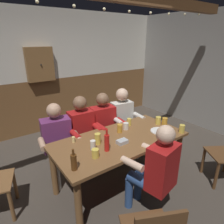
% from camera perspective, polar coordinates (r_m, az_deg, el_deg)
% --- Properties ---
extents(ground_plane, '(6.86, 6.86, 0.00)m').
position_cam_1_polar(ground_plane, '(3.28, -0.04, -18.04)').
color(ground_plane, '#423A33').
extents(back_wall_upper, '(5.72, 0.12, 1.45)m').
position_cam_1_polar(back_wall_upper, '(4.67, -18.01, 17.83)').
color(back_wall_upper, silver).
extents(back_wall_wainscot, '(5.72, 0.12, 1.18)m').
position_cam_1_polar(back_wall_wainscot, '(4.89, -16.34, 2.34)').
color(back_wall_wainscot, brown).
rests_on(back_wall_wainscot, ground_plane).
extents(side_wall_concrete, '(0.12, 4.56, 2.63)m').
position_cam_1_polar(side_wall_concrete, '(4.94, 28.97, 9.48)').
color(side_wall_concrete, gray).
rests_on(side_wall_concrete, ground_plane).
extents(dining_table, '(1.84, 0.88, 0.76)m').
position_cam_1_polar(dining_table, '(2.79, 2.31, -9.46)').
color(dining_table, brown).
rests_on(dining_table, ground_plane).
extents(person_0, '(0.59, 0.58, 1.18)m').
position_cam_1_polar(person_0, '(3.04, -15.29, -7.44)').
color(person_0, '#6B2D66').
rests_on(person_0, ground_plane).
extents(person_1, '(0.53, 0.54, 1.22)m').
position_cam_1_polar(person_1, '(3.18, -8.25, -5.23)').
color(person_1, '#AD1919').
rests_on(person_1, ground_plane).
extents(person_2, '(0.57, 0.57, 1.20)m').
position_cam_1_polar(person_2, '(3.37, -2.09, -3.67)').
color(person_2, '#AD1919').
rests_on(person_2, ground_plane).
extents(person_3, '(0.56, 0.56, 1.22)m').
position_cam_1_polar(person_3, '(3.58, 3.45, -2.09)').
color(person_3, silver).
rests_on(person_3, ground_plane).
extents(person_4, '(0.53, 0.58, 1.22)m').
position_cam_1_polar(person_4, '(2.37, 12.32, -15.63)').
color(person_4, '#AD1919').
rests_on(person_4, ground_plane).
extents(table_candle, '(0.04, 0.04, 0.08)m').
position_cam_1_polar(table_candle, '(2.67, -10.98, -7.79)').
color(table_candle, '#F9E08C').
rests_on(table_candle, dining_table).
extents(condiment_caddy, '(0.14, 0.10, 0.05)m').
position_cam_1_polar(condiment_caddy, '(2.61, 2.94, -8.49)').
color(condiment_caddy, '#B2B7BC').
rests_on(condiment_caddy, dining_table).
extents(plate_0, '(0.25, 0.25, 0.01)m').
position_cam_1_polar(plate_0, '(3.00, 13.39, -5.32)').
color(plate_0, white).
rests_on(plate_0, dining_table).
extents(bottle_0, '(0.06, 0.06, 0.24)m').
position_cam_1_polar(bottle_0, '(2.14, -10.89, -13.84)').
color(bottle_0, '#593314').
rests_on(bottle_0, dining_table).
extents(bottle_1, '(0.06, 0.06, 0.28)m').
position_cam_1_polar(bottle_1, '(2.41, -1.49, -8.66)').
color(bottle_1, red).
rests_on(bottle_1, dining_table).
extents(pint_glass_0, '(0.07, 0.07, 0.12)m').
position_cam_1_polar(pint_glass_0, '(2.46, -5.48, -9.44)').
color(pint_glass_0, white).
rests_on(pint_glass_0, dining_table).
extents(pint_glass_1, '(0.08, 0.08, 0.14)m').
position_cam_1_polar(pint_glass_1, '(2.58, -4.15, -7.66)').
color(pint_glass_1, '#E5C64C').
rests_on(pint_glass_1, dining_table).
extents(pint_glass_2, '(0.08, 0.08, 0.10)m').
position_cam_1_polar(pint_glass_2, '(2.98, 3.99, -4.04)').
color(pint_glass_2, white).
rests_on(pint_glass_2, dining_table).
extents(pint_glass_3, '(0.08, 0.08, 0.10)m').
position_cam_1_polar(pint_glass_3, '(2.32, -4.80, -11.71)').
color(pint_glass_3, '#E5C64C').
rests_on(pint_glass_3, dining_table).
extents(pint_glass_4, '(0.08, 0.08, 0.11)m').
position_cam_1_polar(pint_glass_4, '(3.23, 14.86, -2.61)').
color(pint_glass_4, gold).
rests_on(pint_glass_4, dining_table).
extents(pint_glass_5, '(0.07, 0.07, 0.11)m').
position_cam_1_polar(pint_glass_5, '(3.12, 4.91, -2.84)').
color(pint_glass_5, '#E5C64C').
rests_on(pint_glass_5, dining_table).
extents(pint_glass_6, '(0.08, 0.08, 0.12)m').
position_cam_1_polar(pint_glass_6, '(3.04, 19.40, -4.56)').
color(pint_glass_6, '#E5C64C').
rests_on(pint_glass_6, dining_table).
extents(pint_glass_7, '(0.07, 0.07, 0.12)m').
position_cam_1_polar(pint_glass_7, '(2.88, 2.21, -4.72)').
color(pint_glass_7, gold).
rests_on(pint_glass_7, dining_table).
extents(pint_glass_8, '(0.08, 0.08, 0.12)m').
position_cam_1_polar(pint_glass_8, '(3.24, 13.10, -2.37)').
color(pint_glass_8, '#E5C64C').
rests_on(pint_glass_8, dining_table).
extents(wall_dart_cabinet, '(0.56, 0.15, 0.70)m').
position_cam_1_polar(wall_dart_cabinet, '(4.50, -19.95, 12.69)').
color(wall_dart_cabinet, brown).
extents(string_lights, '(4.04, 0.04, 0.09)m').
position_cam_1_polar(string_lights, '(2.72, -2.26, 27.88)').
color(string_lights, '#F9EAB2').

